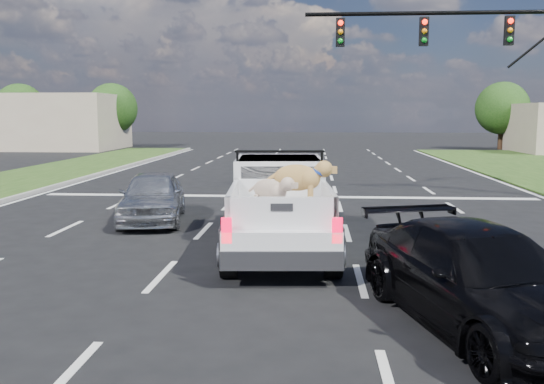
{
  "coord_description": "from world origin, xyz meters",
  "views": [
    {
      "loc": [
        0.92,
        -9.73,
        2.85
      ],
      "look_at": [
        0.08,
        2.0,
        1.25
      ],
      "focal_mm": 38.0,
      "sensor_mm": 36.0,
      "label": 1
    }
  ],
  "objects_px": {
    "silver_sedan": "(152,196)",
    "black_coupe": "(480,279)",
    "traffic_signal": "(501,58)",
    "pickup_truck": "(280,203)"
  },
  "relations": [
    {
      "from": "silver_sedan",
      "to": "black_coupe",
      "type": "xyz_separation_m",
      "value": [
        6.51,
        -7.31,
        0.01
      ]
    },
    {
      "from": "black_coupe",
      "to": "traffic_signal",
      "type": "bearing_deg",
      "value": 55.74
    },
    {
      "from": "traffic_signal",
      "to": "black_coupe",
      "type": "xyz_separation_m",
      "value": [
        -4.04,
        -12.62,
        -4.05
      ]
    },
    {
      "from": "traffic_signal",
      "to": "silver_sedan",
      "type": "distance_m",
      "value": 12.49
    },
    {
      "from": "silver_sedan",
      "to": "traffic_signal",
      "type": "bearing_deg",
      "value": 16.97
    },
    {
      "from": "pickup_truck",
      "to": "black_coupe",
      "type": "distance_m",
      "value": 5.32
    },
    {
      "from": "black_coupe",
      "to": "silver_sedan",
      "type": "bearing_deg",
      "value": 115.17
    },
    {
      "from": "traffic_signal",
      "to": "pickup_truck",
      "type": "distance_m",
      "value": 11.39
    },
    {
      "from": "silver_sedan",
      "to": "pickup_truck",
      "type": "bearing_deg",
      "value": -48.58
    },
    {
      "from": "traffic_signal",
      "to": "black_coupe",
      "type": "distance_m",
      "value": 13.85
    }
  ]
}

